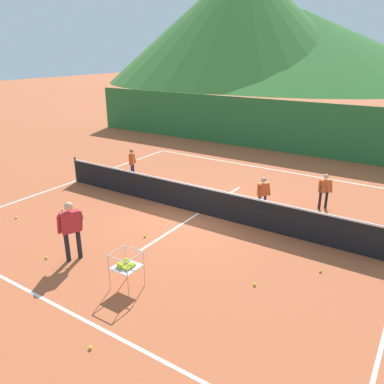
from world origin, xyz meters
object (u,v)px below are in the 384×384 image
object	(u,v)px
student_1	(263,192)
tennis_net	(199,199)
instructor	(71,225)
tennis_ball_5	(320,271)
tennis_ball_0	(145,236)
tennis_ball_1	(62,210)
ball_cart	(126,265)
tennis_ball_2	(16,218)
tennis_ball_7	(90,348)
student_2	(325,188)
student_0	(132,160)
tennis_ball_8	(255,285)
tennis_ball_3	(46,258)

from	to	relation	value
student_1	tennis_net	bearing A→B (deg)	-145.14
instructor	tennis_ball_5	xyz separation A→B (m)	(5.63, 2.88, -0.94)
tennis_ball_0	tennis_ball_1	size ratio (longest dim) A/B	1.00
ball_cart	instructor	bearing A→B (deg)	174.12
tennis_ball_2	tennis_ball_7	distance (m)	6.97
student_2	ball_cart	xyz separation A→B (m)	(-2.52, -7.21, -0.16)
tennis_ball_7	tennis_ball_2	bearing A→B (deg)	156.76
instructor	tennis_ball_7	distance (m)	3.59
instructor	tennis_ball_1	size ratio (longest dim) A/B	23.85
student_0	ball_cart	size ratio (longest dim) A/B	1.39
ball_cart	tennis_ball_8	world-z (taller)	ball_cart
student_0	student_1	size ratio (longest dim) A/B	1.00
student_0	tennis_ball_3	bearing A→B (deg)	-67.79
tennis_ball_1	tennis_ball_3	world-z (taller)	same
tennis_ball_8	student_0	bearing A→B (deg)	149.44
ball_cart	tennis_ball_7	world-z (taller)	ball_cart
tennis_ball_0	tennis_ball_7	world-z (taller)	same
student_1	tennis_ball_5	size ratio (longest dim) A/B	18.41
student_1	tennis_ball_7	bearing A→B (deg)	-90.97
instructor	student_0	bearing A→B (deg)	118.42
instructor	ball_cart	distance (m)	2.08
student_0	tennis_ball_0	size ratio (longest dim) A/B	18.43
student_1	tennis_ball_1	size ratio (longest dim) A/B	18.41
student_2	tennis_ball_7	world-z (taller)	student_2
tennis_ball_0	tennis_ball_5	world-z (taller)	same
student_0	tennis_ball_0	world-z (taller)	student_0
student_1	tennis_ball_3	xyz separation A→B (m)	(-3.55, -5.95, -0.72)
tennis_ball_7	tennis_ball_5	bearing A→B (deg)	60.05
student_0	student_2	bearing A→B (deg)	7.04
student_0	tennis_ball_5	xyz separation A→B (m)	(8.90, -3.16, -0.72)
tennis_net	student_1	world-z (taller)	student_1
student_1	tennis_ball_0	bearing A→B (deg)	-121.03
student_0	tennis_ball_3	size ratio (longest dim) A/B	18.43
instructor	ball_cart	world-z (taller)	instructor
tennis_net	student_1	size ratio (longest dim) A/B	9.66
tennis_ball_1	tennis_ball_3	bearing A→B (deg)	-46.33
tennis_ball_3	tennis_ball_0	bearing A→B (deg)	59.53
tennis_net	tennis_ball_8	distance (m)	4.42
tennis_net	tennis_ball_8	size ratio (longest dim) A/B	177.90
tennis_net	tennis_ball_3	xyz separation A→B (m)	(-1.80, -4.74, -0.47)
student_0	tennis_ball_3	xyz separation A→B (m)	(2.63, -6.45, -0.72)
tennis_ball_3	tennis_ball_5	size ratio (longest dim) A/B	1.00
ball_cart	tennis_ball_2	world-z (taller)	ball_cart
tennis_ball_5	student_0	bearing A→B (deg)	160.46
tennis_net	tennis_ball_8	bearing A→B (deg)	-40.76
tennis_net	instructor	bearing A→B (deg)	-105.10
ball_cart	tennis_net	bearing A→B (deg)	100.78
tennis_ball_5	tennis_ball_8	bearing A→B (deg)	-128.44
tennis_ball_3	tennis_ball_8	xyz separation A→B (m)	(5.13, 1.86, 0.00)
tennis_ball_8	tennis_ball_0	bearing A→B (deg)	172.19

